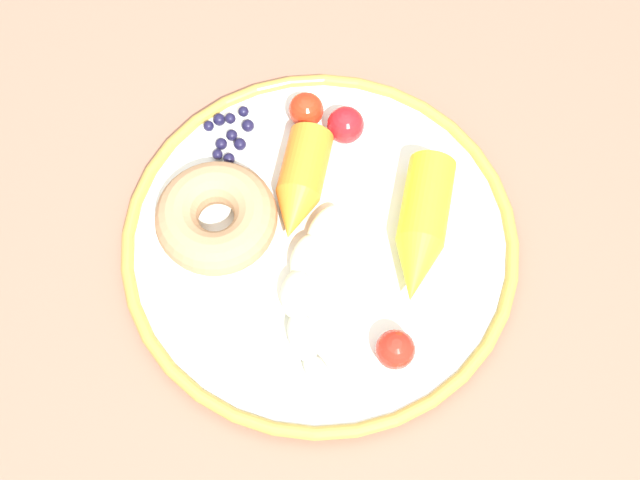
{
  "coord_description": "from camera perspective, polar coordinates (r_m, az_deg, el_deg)",
  "views": [
    {
      "loc": [
        0.33,
        0.11,
        1.42
      ],
      "look_at": [
        0.03,
        0.04,
        0.74
      ],
      "focal_mm": 46.44,
      "sensor_mm": 36.0,
      "label": 1
    }
  ],
  "objects": [
    {
      "name": "tomato_near",
      "position": [
        0.69,
        5.21,
        -7.53
      ],
      "size": [
        0.03,
        0.03,
        0.03
      ],
      "primitive_type": "sphere",
      "color": "red",
      "rests_on": "plate"
    },
    {
      "name": "plate",
      "position": [
        0.74,
        -0.0,
        -0.09
      ],
      "size": [
        0.36,
        0.36,
        0.02
      ],
      "color": "white",
      "rests_on": "dining_table"
    },
    {
      "name": "tomato_mid",
      "position": [
        0.78,
        1.77,
        7.93
      ],
      "size": [
        0.03,
        0.03,
        0.03
      ],
      "primitive_type": "sphere",
      "color": "red",
      "rests_on": "plate"
    },
    {
      "name": "banana",
      "position": [
        0.71,
        -0.92,
        -3.89
      ],
      "size": [
        0.18,
        0.08,
        0.03
      ],
      "color": "beige",
      "rests_on": "plate"
    },
    {
      "name": "tomato_far",
      "position": [
        0.79,
        -0.83,
        8.92
      ],
      "size": [
        0.03,
        0.03,
        0.03
      ],
      "primitive_type": "sphere",
      "color": "red",
      "rests_on": "plate"
    },
    {
      "name": "ground_plane",
      "position": [
        1.46,
        -1.32,
        -10.75
      ],
      "size": [
        6.0,
        6.0,
        0.0
      ],
      "primitive_type": "plane",
      "color": "slate"
    },
    {
      "name": "carrot_yellow",
      "position": [
        0.73,
        7.04,
        0.76
      ],
      "size": [
        0.14,
        0.05,
        0.04
      ],
      "color": "yellow",
      "rests_on": "plate"
    },
    {
      "name": "carrot_orange",
      "position": [
        0.74,
        -1.37,
        3.84
      ],
      "size": [
        0.11,
        0.04,
        0.04
      ],
      "color": "orange",
      "rests_on": "plate"
    },
    {
      "name": "dining_table",
      "position": [
        0.84,
        -2.25,
        -0.34
      ],
      "size": [
        1.08,
        0.93,
        0.73
      ],
      "color": "#9C6451",
      "rests_on": "ground_plane"
    },
    {
      "name": "blueberry_pile",
      "position": [
        0.79,
        -6.24,
        7.31
      ],
      "size": [
        0.06,
        0.05,
        0.02
      ],
      "color": "#191638",
      "rests_on": "plate"
    },
    {
      "name": "donut",
      "position": [
        0.73,
        -7.16,
        1.55
      ],
      "size": [
        0.15,
        0.15,
        0.04
      ],
      "primitive_type": "torus",
      "rotation": [
        0.0,
        0.0,
        1.08
      ],
      "color": "tan",
      "rests_on": "plate"
    }
  ]
}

